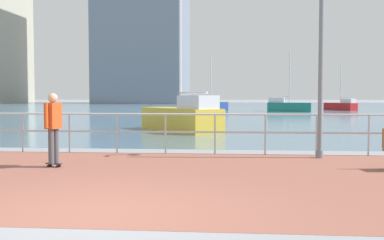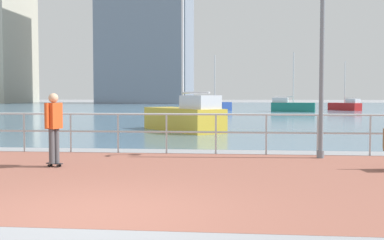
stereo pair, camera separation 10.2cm
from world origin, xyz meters
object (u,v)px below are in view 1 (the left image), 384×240
object	(u,v)px
sailboat_red	(341,106)
sailboat_teal	(210,105)
sailboat_ivory	(288,106)
skateboarder	(53,123)
lamppost	(316,48)
sailboat_white	(182,117)

from	to	relation	value
sailboat_red	sailboat_teal	bearing A→B (deg)	-176.63
sailboat_teal	sailboat_ivory	size ratio (longest dim) A/B	1.00
skateboarder	sailboat_ivory	xyz separation A→B (m)	(9.59, 36.31, -0.46)
lamppost	skateboarder	size ratio (longest dim) A/B	3.08
skateboarder	sailboat_white	world-z (taller)	sailboat_white
skateboarder	sailboat_white	distance (m)	10.98
sailboat_red	sailboat_ivory	bearing A→B (deg)	-143.89
lamppost	skateboarder	world-z (taller)	lamppost
sailboat_ivory	sailboat_white	distance (m)	26.65
sailboat_red	sailboat_white	xyz separation A→B (m)	(-13.99, -30.02, 0.16)
sailboat_red	skateboarder	bearing A→B (deg)	-111.16
sailboat_teal	sailboat_red	distance (m)	14.11
skateboarder	sailboat_red	size ratio (longest dim) A/B	0.32
skateboarder	sailboat_red	xyz separation A→B (m)	(15.81, 40.85, -0.52)
sailboat_teal	sailboat_red	size ratio (longest dim) A/B	1.13
skateboarder	sailboat_red	distance (m)	43.80
sailboat_teal	sailboat_white	world-z (taller)	sailboat_white
lamppost	sailboat_teal	xyz separation A→B (m)	(-4.56, 37.76, -2.33)
lamppost	sailboat_red	xyz separation A→B (m)	(9.53, 38.59, -2.39)
lamppost	sailboat_white	bearing A→B (deg)	117.52
sailboat_white	sailboat_teal	bearing A→B (deg)	90.18
lamppost	sailboat_red	world-z (taller)	same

